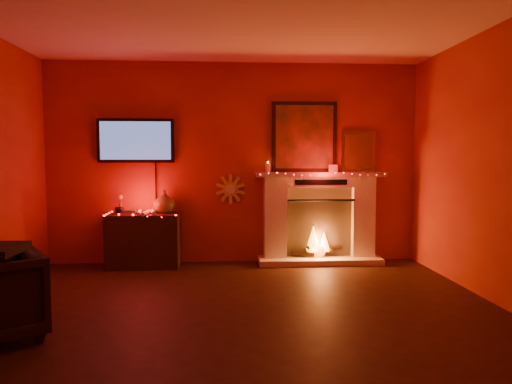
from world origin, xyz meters
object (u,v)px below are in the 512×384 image
(fireplace, at_px, (318,209))
(tv, at_px, (136,141))
(console_table, at_px, (145,237))
(sunburst_clock, at_px, (231,189))

(fireplace, bearing_deg, tv, 178.50)
(console_table, bearing_deg, sunburst_clock, 11.00)
(sunburst_clock, height_order, console_table, sunburst_clock)
(tv, bearing_deg, console_table, -55.03)
(tv, height_order, sunburst_clock, tv)
(fireplace, distance_m, console_table, 2.33)
(console_table, bearing_deg, tv, 124.97)
(tv, xyz_separation_m, sunburst_clock, (1.25, 0.03, -0.65))
(tv, relative_size, console_table, 1.24)
(fireplace, bearing_deg, console_table, -176.88)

